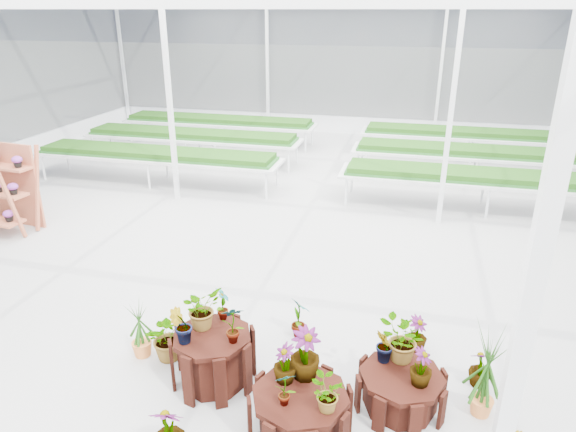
# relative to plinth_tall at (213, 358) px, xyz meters

# --- Properties ---
(ground_plane) EXTENTS (24.00, 24.00, 0.00)m
(ground_plane) POSITION_rel_plinth_tall_xyz_m (-0.25, 1.84, -0.33)
(ground_plane) COLOR gray
(ground_plane) RESTS_ON ground
(greenhouse_shell) EXTENTS (18.00, 24.00, 4.50)m
(greenhouse_shell) POSITION_rel_plinth_tall_xyz_m (-0.25, 1.84, 1.92)
(greenhouse_shell) COLOR white
(greenhouse_shell) RESTS_ON ground
(steel_frame) EXTENTS (18.00, 24.00, 4.50)m
(steel_frame) POSITION_rel_plinth_tall_xyz_m (-0.25, 1.84, 1.92)
(steel_frame) COLOR silver
(steel_frame) RESTS_ON ground
(nursery_benches) EXTENTS (16.00, 7.00, 0.84)m
(nursery_benches) POSITION_rel_plinth_tall_xyz_m (-0.25, 9.04, 0.09)
(nursery_benches) COLOR silver
(nursery_benches) RESTS_ON ground
(plinth_tall) EXTENTS (1.18, 1.18, 0.66)m
(plinth_tall) POSITION_rel_plinth_tall_xyz_m (0.00, 0.00, 0.00)
(plinth_tall) COLOR black
(plinth_tall) RESTS_ON ground
(plinth_mid) EXTENTS (1.36, 1.36, 0.55)m
(plinth_mid) POSITION_rel_plinth_tall_xyz_m (1.20, -0.60, -0.05)
(plinth_mid) COLOR black
(plinth_mid) RESTS_ON ground
(plinth_low) EXTENTS (1.30, 1.30, 0.44)m
(plinth_low) POSITION_rel_plinth_tall_xyz_m (2.20, 0.10, -0.11)
(plinth_low) COLOR black
(plinth_low) RESTS_ON ground
(nursery_plants) EXTENTS (4.71, 2.81, 1.24)m
(nursery_plants) POSITION_rel_plinth_tall_xyz_m (0.93, 0.13, 0.21)
(nursery_plants) COLOR #1B430F
(nursery_plants) RESTS_ON ground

